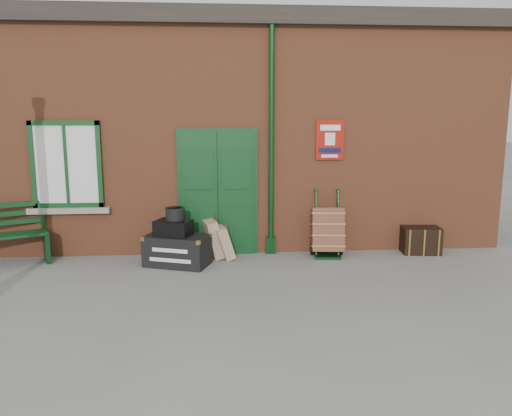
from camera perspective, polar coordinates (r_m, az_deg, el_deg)
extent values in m
plane|color=gray|center=(7.76, -2.01, -8.12)|extent=(80.00, 80.00, 0.00)
cube|color=#995031|center=(10.86, -2.85, 7.95)|extent=(10.00, 4.00, 4.00)
cube|color=#38302B|center=(10.98, -2.96, 19.23)|extent=(10.30, 4.30, 0.30)
cube|color=#103A19|center=(8.91, -4.37, 1.57)|extent=(1.42, 0.12, 2.32)
cube|color=white|center=(9.21, -20.87, 4.66)|extent=(1.20, 0.08, 1.50)
cylinder|color=black|center=(8.83, 1.77, 7.39)|extent=(0.10, 0.10, 4.00)
cube|color=#9F160B|center=(9.05, 8.43, 7.68)|extent=(0.50, 0.03, 0.70)
cube|color=black|center=(9.37, -22.84, -4.05)|extent=(0.28, 0.50, 0.52)
cube|color=black|center=(8.48, -9.00, -4.81)|extent=(1.16, 0.88, 0.52)
cube|color=black|center=(8.39, -9.42, -2.26)|extent=(0.67, 0.58, 0.26)
cylinder|color=black|center=(8.37, -9.24, -0.66)|extent=(0.40, 0.40, 0.21)
cube|color=tan|center=(8.84, -4.86, -3.51)|extent=(0.43, 0.53, 0.68)
cube|color=tan|center=(8.76, -3.68, -3.96)|extent=(0.42, 0.49, 0.59)
cube|color=black|center=(8.98, 8.18, -5.48)|extent=(0.48, 0.37, 0.04)
cylinder|color=black|center=(8.98, 6.89, -1.75)|extent=(0.07, 0.32, 1.14)
cylinder|color=black|center=(9.02, 9.40, -1.75)|extent=(0.07, 0.32, 1.14)
cylinder|color=black|center=(9.10, 6.42, -4.67)|extent=(0.07, 0.22, 0.22)
cylinder|color=black|center=(9.16, 9.68, -4.65)|extent=(0.07, 0.22, 0.22)
cube|color=brown|center=(9.00, 8.14, -2.50)|extent=(0.61, 0.66, 0.85)
cube|color=black|center=(9.61, 18.31, -3.50)|extent=(0.71, 0.50, 0.48)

